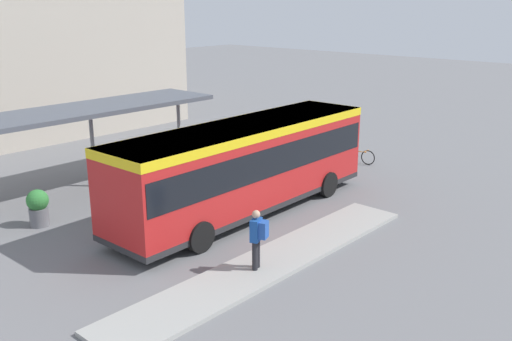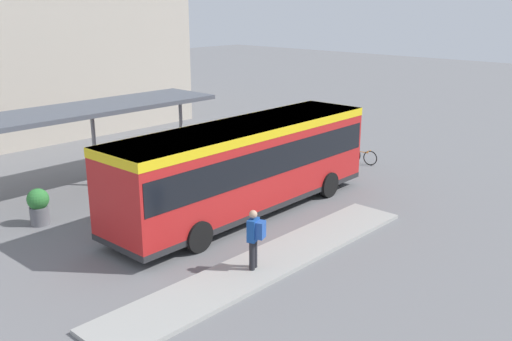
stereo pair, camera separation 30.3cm
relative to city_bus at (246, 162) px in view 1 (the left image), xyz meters
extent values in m
plane|color=slate|center=(-0.01, 0.00, -1.90)|extent=(120.00, 120.00, 0.00)
cube|color=#9E9E99|center=(-2.62, -3.46, -1.84)|extent=(11.70, 1.80, 0.12)
cube|color=red|center=(-0.01, 0.00, -0.10)|extent=(11.13, 2.77, 2.91)
cube|color=yellow|center=(-0.01, 0.00, 1.21)|extent=(11.15, 2.79, 0.30)
cube|color=black|center=(-0.01, 0.00, 0.25)|extent=(10.90, 2.80, 1.02)
cube|color=black|center=(5.51, 0.11, 0.25)|extent=(0.13, 2.36, 1.12)
cube|color=#28282B|center=(-0.01, 0.00, -1.45)|extent=(11.14, 2.78, 0.20)
cylinder|color=black|center=(3.40, 1.30, -1.40)|extent=(1.00, 0.30, 0.99)
cylinder|color=black|center=(3.45, -1.16, -1.40)|extent=(1.00, 0.30, 0.99)
cylinder|color=black|center=(-3.47, 1.16, -1.40)|extent=(1.00, 0.30, 0.99)
cylinder|color=black|center=(-3.42, -1.30, -1.40)|extent=(1.00, 0.30, 0.99)
cylinder|color=#232328|center=(-3.39, -3.51, -1.35)|extent=(0.16, 0.16, 0.85)
cylinder|color=#232328|center=(-3.21, -3.44, -1.35)|extent=(0.16, 0.16, 0.85)
cube|color=#194799|center=(-3.30, -3.48, -0.61)|extent=(0.48, 0.37, 0.64)
cube|color=#234CA3|center=(-3.22, -3.68, -0.58)|extent=(0.37, 0.31, 0.49)
sphere|color=tan|center=(-3.30, -3.48, -0.15)|extent=(0.23, 0.23, 0.23)
torus|color=black|center=(8.46, 0.08, -1.56)|extent=(0.13, 0.70, 0.70)
torus|color=black|center=(8.34, 1.01, -1.56)|extent=(0.13, 0.70, 0.70)
cylinder|color=orange|center=(8.40, 0.54, -1.33)|extent=(0.13, 0.73, 0.04)
cylinder|color=orange|center=(8.38, 0.71, -1.39)|extent=(0.04, 0.04, 0.34)
cube|color=black|center=(8.38, 0.71, -1.22)|extent=(0.09, 0.19, 0.04)
cylinder|color=orange|center=(8.44, 0.17, -1.25)|extent=(0.48, 0.09, 0.03)
torus|color=black|center=(8.33, 0.93, -1.53)|extent=(0.13, 0.75, 0.75)
torus|color=black|center=(8.21, 1.93, -1.53)|extent=(0.13, 0.75, 0.75)
cylinder|color=#2847AD|center=(8.27, 1.43, -1.29)|extent=(0.13, 0.79, 0.04)
cylinder|color=#2847AD|center=(8.25, 1.61, -1.35)|extent=(0.04, 0.04, 0.37)
cube|color=black|center=(8.25, 1.61, -1.16)|extent=(0.09, 0.19, 0.04)
cylinder|color=#2847AD|center=(8.32, 1.03, -1.20)|extent=(0.48, 0.09, 0.03)
torus|color=black|center=(7.93, 2.81, -1.54)|extent=(0.17, 0.73, 0.74)
torus|color=black|center=(8.10, 1.82, -1.54)|extent=(0.17, 0.73, 0.74)
cylinder|color=silver|center=(8.02, 2.32, -1.30)|extent=(0.17, 0.77, 0.04)
cylinder|color=silver|center=(8.05, 2.14, -1.36)|extent=(0.04, 0.04, 0.36)
cube|color=black|center=(8.05, 2.14, -1.17)|extent=(0.10, 0.19, 0.04)
cylinder|color=silver|center=(7.95, 2.71, -1.21)|extent=(0.48, 0.11, 0.03)
cube|color=#4C515B|center=(-1.94, 6.72, 1.34)|extent=(10.76, 3.00, 0.18)
cylinder|color=gray|center=(2.64, 6.72, -0.32)|extent=(0.16, 0.16, 3.15)
cylinder|color=gray|center=(-1.94, 6.72, -0.32)|extent=(0.16, 0.16, 3.15)
cylinder|color=slate|center=(-5.65, 4.36, -1.58)|extent=(0.64, 0.64, 0.64)
sphere|color=#337F38|center=(-5.65, 4.36, -0.98)|extent=(0.74, 0.74, 0.74)
camera|label=1|loc=(-14.16, -13.29, 5.45)|focal=40.00mm
camera|label=2|loc=(-13.96, -13.52, 5.45)|focal=40.00mm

